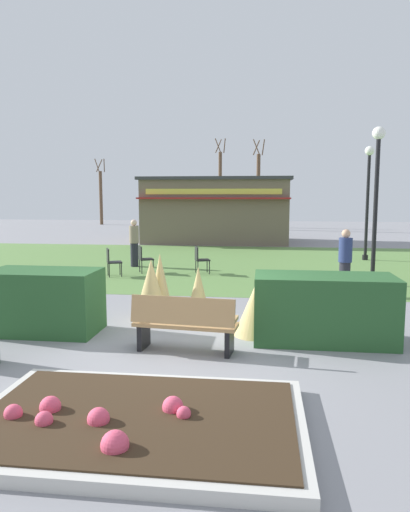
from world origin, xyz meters
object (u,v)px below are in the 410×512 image
(person_standing, at_px, (345,262))
(tree_right_bg, at_px, (220,187))
(food_kiosk, at_px, (217,210))
(parked_car_west_slot, at_px, (173,223))
(park_bench, at_px, (184,324))
(cafe_chair_west, at_px, (144,257))
(person_strolling, at_px, (134,243))
(tree_left_bg, at_px, (101,196))
(tree_center_bg, at_px, (258,190))
(lamppost_far, at_px, (368,189))
(cafe_chair_center, at_px, (200,258))
(cafe_chair_east, at_px, (112,260))
(lamppost_mid, at_px, (376,187))

(person_standing, bearing_deg, tree_right_bg, 26.88)
(food_kiosk, height_order, person_standing, food_kiosk)
(food_kiosk, bearing_deg, parked_car_west_slot, 119.63)
(park_bench, bearing_deg, person_standing, 56.19)
(cafe_chair_west, relative_size, parked_car_west_slot, 0.21)
(tree_right_bg, bearing_deg, person_strolling, -92.55)
(tree_left_bg, relative_size, tree_center_bg, 0.86)
(lamppost_far, xyz_separation_m, tree_right_bg, (-7.60, 19.78, 0.41))
(park_bench, bearing_deg, person_strolling, 110.22)
(cafe_chair_center, xyz_separation_m, person_standing, (4.13, -2.83, 0.33))
(person_standing, bearing_deg, cafe_chair_center, 70.53)
(cafe_chair_center, bearing_deg, parked_car_west_slot, 103.55)
(tree_left_bg, bearing_deg, cafe_chair_west, -67.88)
(park_bench, distance_m, cafe_chair_west, 8.20)
(parked_car_west_slot, distance_m, tree_right_bg, 7.35)
(park_bench, height_order, food_kiosk, food_kiosk)
(lamppost_far, relative_size, person_standing, 2.62)
(cafe_chair_center, xyz_separation_m, parked_car_west_slot, (-4.22, 17.53, 0.12))
(cafe_chair_east, distance_m, cafe_chair_center, 2.82)
(lamppost_far, distance_m, cafe_chair_west, 9.22)
(tree_center_bg, bearing_deg, park_bench, -91.61)
(cafe_chair_east, distance_m, tree_center_bg, 22.06)
(lamppost_far, bearing_deg, tree_left_bg, 130.82)
(cafe_chair_east, xyz_separation_m, parked_car_west_slot, (-1.54, 18.40, 0.12))
(lamppost_far, bearing_deg, cafe_chair_east, -150.42)
(lamppost_far, distance_m, food_kiosk, 9.58)
(cafe_chair_center, bearing_deg, lamppost_mid, -14.15)
(cafe_chair_center, bearing_deg, lamppost_far, 34.09)
(parked_car_west_slot, bearing_deg, tree_left_bg, 136.02)
(tree_left_bg, distance_m, tree_right_bg, 10.66)
(cafe_chair_center, relative_size, parked_car_west_slot, 0.21)
(person_strolling, bearing_deg, tree_right_bg, -133.13)
(lamppost_far, xyz_separation_m, food_kiosk, (-6.57, 6.89, -1.02))
(cafe_chair_center, xyz_separation_m, person_strolling, (-2.54, 1.27, 0.33))
(cafe_chair_center, relative_size, tree_right_bg, 0.13)
(park_bench, height_order, tree_right_bg, tree_right_bg)
(cafe_chair_west, relative_size, tree_center_bg, 0.13)
(person_standing, distance_m, parked_car_west_slot, 22.00)
(lamppost_far, relative_size, tree_left_bg, 0.78)
(person_strolling, bearing_deg, food_kiosk, -142.40)
(cafe_chair_center, bearing_deg, tree_right_bg, 93.68)
(person_strolling, height_order, person_standing, same)
(cafe_chair_east, bearing_deg, tree_left_bg, 109.90)
(lamppost_far, bearing_deg, parked_car_west_slot, 127.45)
(park_bench, height_order, person_strolling, person_strolling)
(park_bench, distance_m, person_strolling, 9.68)
(tree_left_bg, relative_size, tree_right_bg, 0.80)
(parked_car_west_slot, height_order, tree_right_bg, tree_right_bg)
(person_standing, bearing_deg, lamppost_mid, -19.23)
(cafe_chair_east, distance_m, parked_car_west_slot, 18.46)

